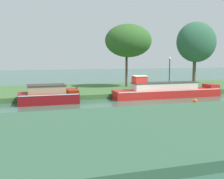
% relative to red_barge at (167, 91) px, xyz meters
% --- Properties ---
extents(ground_plane, '(120.00, 120.00, 0.00)m').
position_rel_red_barge_xyz_m(ground_plane, '(-3.07, -1.20, -0.63)').
color(ground_plane, '#355D4B').
extents(riverbank_far, '(72.00, 10.00, 0.40)m').
position_rel_red_barge_xyz_m(riverbank_far, '(-3.07, 5.80, -0.43)').
color(riverbank_far, '#3D6434').
rests_on(riverbank_far, ground_plane).
extents(riverbank_near, '(72.00, 10.00, 0.40)m').
position_rel_red_barge_xyz_m(riverbank_near, '(-3.07, -10.20, -0.43)').
color(riverbank_near, '#335940').
rests_on(riverbank_near, ground_plane).
extents(red_barge, '(10.06, 1.71, 2.03)m').
position_rel_red_barge_xyz_m(red_barge, '(0.00, 0.00, 0.00)').
color(red_barge, red).
rests_on(red_barge, ground_plane).
extents(maroon_narrowboat, '(4.57, 2.35, 1.46)m').
position_rel_red_barge_xyz_m(maroon_narrowboat, '(-10.40, -0.00, 0.00)').
color(maroon_narrowboat, maroon).
rests_on(maroon_narrowboat, ground_plane).
extents(willow_tree_left, '(5.08, 3.81, 6.69)m').
position_rel_red_barge_xyz_m(willow_tree_left, '(-1.53, 5.80, 4.70)').
color(willow_tree_left, '#503B33').
rests_on(willow_tree_left, riverbank_far).
extents(willow_tree_centre, '(5.09, 3.21, 7.35)m').
position_rel_red_barge_xyz_m(willow_tree_centre, '(7.39, 6.66, 4.73)').
color(willow_tree_centre, brown).
rests_on(willow_tree_centre, riverbank_far).
extents(lamp_post, '(0.24, 0.24, 3.21)m').
position_rel_red_barge_xyz_m(lamp_post, '(1.54, 2.40, 1.77)').
color(lamp_post, '#333338').
rests_on(lamp_post, riverbank_far).
extents(mooring_post_near, '(0.15, 0.15, 0.65)m').
position_rel_red_barge_xyz_m(mooring_post_near, '(-7.91, 1.37, 0.10)').
color(mooring_post_near, '#553320').
rests_on(mooring_post_near, riverbank_far).
extents(mooring_post_far, '(0.15, 0.15, 0.81)m').
position_rel_red_barge_xyz_m(mooring_post_far, '(-11.20, 1.37, 0.18)').
color(mooring_post_far, '#44322C').
rests_on(mooring_post_far, riverbank_far).
extents(channel_buoy, '(0.37, 0.37, 0.37)m').
position_rel_red_barge_xyz_m(channel_buoy, '(0.53, -3.57, -0.44)').
color(channel_buoy, '#E55919').
rests_on(channel_buoy, ground_plane).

